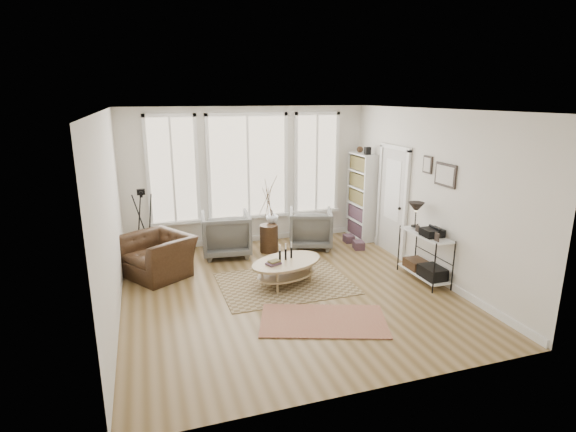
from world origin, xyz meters
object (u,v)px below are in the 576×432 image
object	(u,v)px
bookcase	(361,196)
accent_chair	(158,256)
low_shelf	(425,252)
armchair_left	(226,234)
coffee_table	(286,266)
side_table	(269,216)
armchair_right	(311,228)

from	to	relation	value
bookcase	accent_chair	distance (m)	4.55
low_shelf	armchair_left	bearing A→B (deg)	142.34
bookcase	coffee_table	bearing A→B (deg)	-140.50
coffee_table	accent_chair	size ratio (longest dim) A/B	1.36
low_shelf	side_table	distance (m)	3.12
bookcase	armchair_left	xyz separation A→B (m)	(-3.07, -0.19, -0.52)
side_table	accent_chair	xyz separation A→B (m)	(-2.22, -0.61, -0.39)
bookcase	side_table	world-z (taller)	bookcase
side_table	accent_chair	distance (m)	2.33
low_shelf	bookcase	bearing A→B (deg)	88.72
armchair_left	armchair_right	bearing A→B (deg)	-175.61
armchair_right	accent_chair	distance (m)	3.20
bookcase	armchair_right	xyz separation A→B (m)	(-1.29, -0.24, -0.55)
coffee_table	accent_chair	world-z (taller)	accent_chair
side_table	bookcase	bearing A→B (deg)	6.97
low_shelf	side_table	bearing A→B (deg)	133.69
armchair_left	side_table	size ratio (longest dim) A/B	0.61
bookcase	coffee_table	size ratio (longest dim) A/B	1.35
coffee_table	armchair_right	xyz separation A→B (m)	(1.09, 1.71, 0.08)
armchair_right	side_table	bearing A→B (deg)	20.35
armchair_right	side_table	world-z (taller)	side_table
coffee_table	side_table	bearing A→B (deg)	84.27
low_shelf	accent_chair	distance (m)	4.67
bookcase	armchair_left	distance (m)	3.12
armchair_left	armchair_right	xyz separation A→B (m)	(1.79, -0.05, -0.03)
armchair_left	armchair_right	distance (m)	1.79
coffee_table	armchair_right	size ratio (longest dim) A/B	1.70
bookcase	side_table	xyz separation A→B (m)	(-2.21, -0.27, -0.20)
coffee_table	accent_chair	bearing A→B (deg)	152.22
coffee_table	side_table	xyz separation A→B (m)	(0.17, 1.69, 0.43)
side_table	armchair_right	bearing A→B (deg)	1.57
armchair_right	accent_chair	xyz separation A→B (m)	(-3.13, -0.64, -0.04)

